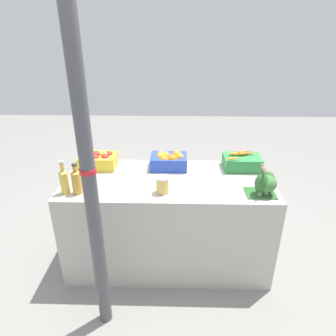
# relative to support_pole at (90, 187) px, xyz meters

# --- Properties ---
(ground_plane) EXTENTS (10.00, 10.00, 0.00)m
(ground_plane) POSITION_rel_support_pole_xyz_m (0.44, 0.67, -1.11)
(ground_plane) COLOR gray
(market_table) EXTENTS (1.71, 0.77, 0.83)m
(market_table) POSITION_rel_support_pole_xyz_m (0.44, 0.67, -0.70)
(market_table) COLOR #B7B2A8
(market_table) RESTS_ON ground_plane
(support_pole) EXTENTS (0.10, 0.10, 2.21)m
(support_pole) POSITION_rel_support_pole_xyz_m (0.00, 0.00, 0.00)
(support_pole) COLOR #4C4C51
(support_pole) RESTS_ON ground_plane
(apple_crate) EXTENTS (0.32, 0.23, 0.15)m
(apple_crate) POSITION_rel_support_pole_xyz_m (-0.19, 0.89, -0.21)
(apple_crate) COLOR gold
(apple_crate) RESTS_ON market_table
(orange_crate) EXTENTS (0.32, 0.23, 0.15)m
(orange_crate) POSITION_rel_support_pole_xyz_m (0.44, 0.89, -0.21)
(orange_crate) COLOR #2847B7
(orange_crate) RESTS_ON market_table
(carrot_crate) EXTENTS (0.32, 0.25, 0.15)m
(carrot_crate) POSITION_rel_support_pole_xyz_m (1.09, 0.89, -0.22)
(carrot_crate) COLOR #2D8442
(carrot_crate) RESTS_ON market_table
(broccoli_pile) EXTENTS (0.22, 0.18, 0.18)m
(broccoli_pile) POSITION_rel_support_pole_xyz_m (1.17, 0.44, -0.19)
(broccoli_pile) COLOR #2D602D
(broccoli_pile) RESTS_ON market_table
(juice_bottle_golden) EXTENTS (0.07, 0.07, 0.26)m
(juice_bottle_golden) POSITION_rel_support_pole_xyz_m (-0.32, 0.42, -0.18)
(juice_bottle_golden) COLOR gold
(juice_bottle_golden) RESTS_ON market_table
(juice_bottle_amber) EXTENTS (0.07, 0.07, 0.24)m
(juice_bottle_amber) POSITION_rel_support_pole_xyz_m (-0.23, 0.42, -0.18)
(juice_bottle_amber) COLOR gold
(juice_bottle_amber) RESTS_ON market_table
(pickle_jar) EXTENTS (0.10, 0.10, 0.13)m
(pickle_jar) POSITION_rel_support_pole_xyz_m (0.41, 0.45, -0.22)
(pickle_jar) COLOR #DBBC56
(pickle_jar) RESTS_ON market_table
(sparrow_bird) EXTENTS (0.04, 0.14, 0.05)m
(sparrow_bird) POSITION_rel_support_pole_xyz_m (1.14, 0.45, -0.08)
(sparrow_bird) COLOR #4C3D2D
(sparrow_bird) RESTS_ON broccoli_pile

